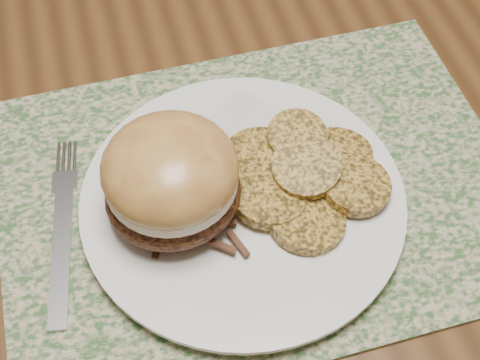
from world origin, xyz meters
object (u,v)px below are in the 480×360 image
object	(u,v)px
pork_sandwich	(171,179)
fork	(63,226)
dining_table	(111,76)
dinner_plate	(243,201)

from	to	relation	value
pork_sandwich	fork	xyz separation A→B (m)	(-0.09, 0.02, -0.06)
dining_table	fork	bearing A→B (deg)	-105.13
dinner_plate	dining_table	bearing A→B (deg)	107.40
dinner_plate	fork	distance (m)	0.15
dining_table	dinner_plate	size ratio (longest dim) A/B	5.77
dining_table	dinner_plate	bearing A→B (deg)	-72.60
dining_table	fork	xyz separation A→B (m)	(-0.07, -0.25, 0.09)
dining_table	dinner_plate	xyz separation A→B (m)	(0.08, -0.27, 0.09)
dinner_plate	fork	size ratio (longest dim) A/B	1.40
dining_table	fork	world-z (taller)	fork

